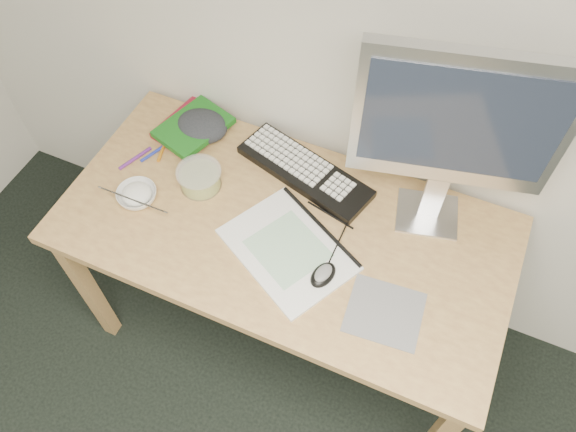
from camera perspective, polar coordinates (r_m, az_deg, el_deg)
name	(u,v)px	position (r m, az deg, el deg)	size (l,w,h in m)	color
desk	(284,241)	(1.80, -0.43, -2.56)	(1.40, 0.70, 0.75)	tan
mousepad	(385,312)	(1.61, 9.78, -9.61)	(0.21, 0.19, 0.00)	slate
sketchpad	(288,250)	(1.68, -0.02, -3.43)	(0.38, 0.27, 0.01)	white
keyboard	(305,171)	(1.84, 1.72, 4.56)	(0.47, 0.15, 0.03)	black
monitor	(458,127)	(1.51, 16.90, 8.69)	(0.54, 0.21, 0.63)	silver
mouse	(323,273)	(1.62, 3.60, -5.82)	(0.06, 0.09, 0.03)	black
rice_bowl	(137,195)	(1.84, -15.07, 2.03)	(0.13, 0.13, 0.04)	white
chopsticks	(133,200)	(1.80, -15.51, 1.61)	(0.02, 0.02, 0.24)	#ABABAD
fruit_tub	(200,178)	(1.82, -8.95, 3.82)	(0.14, 0.14, 0.07)	#DEE14F
book_red	(190,127)	(2.01, -9.90, 8.94)	(0.17, 0.23, 0.02)	maroon
book_green	(194,127)	(1.97, -9.56, 8.90)	(0.17, 0.24, 0.02)	#196419
cloth_lump	(202,126)	(1.97, -8.74, 9.02)	(0.15, 0.13, 0.06)	#2A2E33
pencil_pink	(298,222)	(1.74, 1.00, -0.66)	(0.01, 0.01, 0.19)	#D1689A
pencil_tan	(290,206)	(1.77, 0.20, 1.01)	(0.01, 0.01, 0.16)	tan
pencil_black	(330,215)	(1.76, 4.33, 0.10)	(0.01, 0.01, 0.17)	black
marker_blue	(155,152)	(1.96, -13.40, 6.33)	(0.01, 0.01, 0.11)	#202FAF
marker_orange	(163,148)	(1.97, -12.57, 6.80)	(0.01, 0.01, 0.12)	#C77517
marker_purple	(135,158)	(1.96, -15.27, 5.68)	(0.01, 0.01, 0.13)	#5F227F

